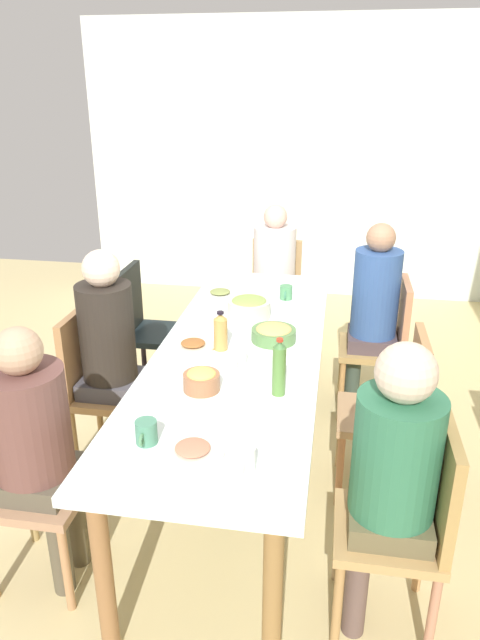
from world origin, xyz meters
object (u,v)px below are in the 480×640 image
Objects in this scene: chair_1 at (20,475)px; cup_3 at (239,357)px; chair_4 at (384,340)px; cup_2 at (146,432)px; chair_5 at (146,324)px; person_6 at (110,344)px; chair_6 at (98,381)px; bottle_0 at (221,332)px; person_2 at (274,269)px; person_0 at (392,466)px; cup_1 at (245,459)px; bowl_1 at (274,333)px; bowl_2 at (249,307)px; chair_3 at (394,406)px; chair_2 at (275,292)px; plate_1 at (220,294)px; bottle_1 at (279,368)px; person_4 at (373,305)px; person_1 at (34,436)px; chair_0 at (411,519)px; bowl_0 at (201,380)px; dining_table at (240,361)px; cup_0 at (286,293)px; plate_0 at (193,451)px; plate_2 at (193,345)px.

chair_1 is 8.09× the size of cup_3.
cup_2 is (1.72, -0.99, 0.31)m from chair_4.
chair_5 is 0.72× the size of person_6.
bottle_0 reaches higher than chair_6.
person_2 is 1.73m from chair_6.
person_0 reaches higher than cup_1.
bowl_2 reaches higher than bowl_1.
chair_3 is 1.00× the size of chair_6.
cup_2 is 0.86m from bottle_0.
bottle_0 is at bearing -3.17° from chair_2.
person_6 is 10.63× the size of cup_2.
cup_2 is (1.31, -0.18, -0.01)m from bowl_2.
bottle_1 is at bearing 22.74° from plate_1.
plate_1 is 0.94× the size of bowl_2.
person_4 is at bearing 146.44° from cup_3.
person_2 reaches higher than chair_2.
chair_2 is (-2.45, 0.70, -0.20)m from person_1.
cup_2 is 0.58× the size of bottle_0.
plate_1 is (0.09, -1.04, 0.28)m from chair_4.
cup_3 is at bearing -130.10° from chair_0.
chair_1 is 1.78m from chair_3.
chair_4 is at bearing 180.00° from chair_0.
person_4 is 11.50× the size of cup_1.
bowl_0 is 0.44m from cup_2.
chair_2 is 2.64m from cup_1.
dining_table is 15.49× the size of bowl_0.
cup_0 is 1.04× the size of cup_1.
chair_1 is (0.00, -1.57, 0.00)m from chair_0.
person_2 is 0.96× the size of person_4.
cup_0 is at bearing -161.21° from person_0.
chair_2 is 3.90× the size of plate_1.
dining_table is 1.98× the size of person_6.
cup_3 is (-0.64, -0.76, 0.30)m from chair_0.
bowl_1 is 1.06m from cup_2.
chair_2 is 8.25× the size of cup_1.
person_6 is 1.34m from cup_1.
plate_0 is 0.48m from bowl_0.
cup_3 is (-0.70, 0.23, -0.01)m from cup_2.
bottle_1 is at bearing 93.33° from bowl_0.
chair_3 is 3.89× the size of bowl_1.
chair_5 is at bearing -156.28° from plate_0.
person_4 is (0.79, 0.70, 0.23)m from chair_2.
chair_5 is at bearing -136.44° from chair_0.
bowl_1 is at bearing 170.58° from plate_0.
plate_2 is 1.04m from cup_1.
bowl_0 is at bearing -11.77° from cup_0.
person_0 reaches higher than chair_5.
person_4 reaches higher than plate_1.
cup_0 is at bearing -81.75° from person_4.
chair_0 is 0.72× the size of person_6.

